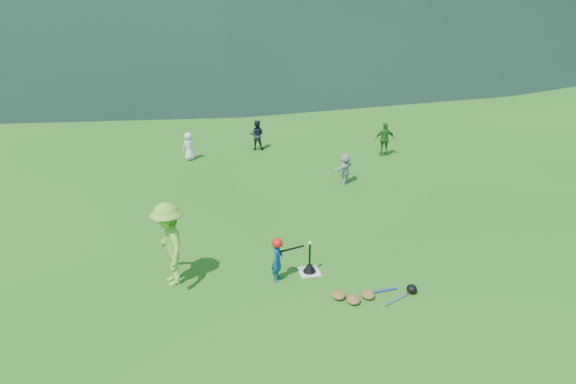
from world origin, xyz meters
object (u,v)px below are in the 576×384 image
object	(u,v)px
fielder_d	(345,169)
home_plate	(309,272)
batter_child	(277,260)
fielder_c	(385,139)
batting_tee	(310,267)
adult_coach	(169,244)
fielder_a	(189,146)
equipment_pile	(368,295)
fielder_b	(257,135)

from	to	relation	value
fielder_d	home_plate	bearing A→B (deg)	24.76
batter_child	fielder_d	bearing A→B (deg)	-4.22
fielder_c	batting_tee	world-z (taller)	fielder_c
adult_coach	fielder_a	bearing A→B (deg)	164.46
fielder_d	equipment_pile	bearing A→B (deg)	37.51
fielder_b	fielder_c	bearing A→B (deg)	177.17
home_plate	fielder_c	world-z (taller)	fielder_c
batter_child	adult_coach	bearing A→B (deg)	108.37
fielder_b	equipment_pile	bearing A→B (deg)	111.94
fielder_d	fielder_b	bearing A→B (deg)	-100.46
adult_coach	fielder_a	distance (m)	7.88
adult_coach	fielder_b	size ratio (longest dim) A/B	1.71
home_plate	batter_child	bearing A→B (deg)	-168.02
fielder_a	adult_coach	bearing A→B (deg)	57.28
fielder_a	fielder_b	size ratio (longest dim) A/B	0.89
batting_tee	equipment_pile	xyz separation A→B (m)	(0.96, -1.21, -0.06)
fielder_c	adult_coach	bearing A→B (deg)	49.48
fielder_b	fielder_d	world-z (taller)	fielder_b
home_plate	batting_tee	bearing A→B (deg)	0.00
home_plate	fielder_b	xyz separation A→B (m)	(0.06, 8.68, 0.53)
equipment_pile	fielder_c	bearing A→B (deg)	68.00
fielder_c	equipment_pile	distance (m)	9.04
batting_tee	fielder_b	bearing A→B (deg)	89.61
fielder_a	equipment_pile	bearing A→B (deg)	81.80
batter_child	fielder_a	world-z (taller)	batter_child
batter_child	adult_coach	distance (m)	2.32
home_plate	fielder_b	bearing A→B (deg)	89.61
fielder_a	home_plate	bearing A→B (deg)	78.40
home_plate	fielder_a	distance (m)	8.36
fielder_a	fielder_c	xyz separation A→B (m)	(6.72, -0.85, 0.11)
home_plate	fielder_a	world-z (taller)	fielder_a
adult_coach	equipment_pile	xyz separation A→B (m)	(3.97, -1.37, -0.86)
fielder_c	equipment_pile	world-z (taller)	fielder_c
batter_child	equipment_pile	bearing A→B (deg)	-94.99
batting_tee	equipment_pile	distance (m)	1.55
batter_child	adult_coach	world-z (taller)	adult_coach
batting_tee	equipment_pile	world-z (taller)	batting_tee
fielder_a	fielder_d	size ratio (longest dim) A/B	1.00
batter_child	fielder_d	world-z (taller)	batter_child
fielder_c	fielder_a	bearing A→B (deg)	-1.32
batting_tee	fielder_c	bearing A→B (deg)	58.75
adult_coach	fielder_a	xyz separation A→B (m)	(0.63, 7.85, -0.45)
batter_child	adult_coach	xyz separation A→B (m)	(-2.25, 0.32, 0.44)
equipment_pile	fielder_a	bearing A→B (deg)	109.92
home_plate	fielder_c	bearing A→B (deg)	58.75
fielder_a	equipment_pile	size ratio (longest dim) A/B	0.54
fielder_b	equipment_pile	distance (m)	9.94
adult_coach	fielder_d	xyz separation A→B (m)	(5.26, 4.75, -0.45)
fielder_b	batting_tee	size ratio (longest dim) A/B	1.60
home_plate	equipment_pile	xyz separation A→B (m)	(0.96, -1.21, 0.06)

